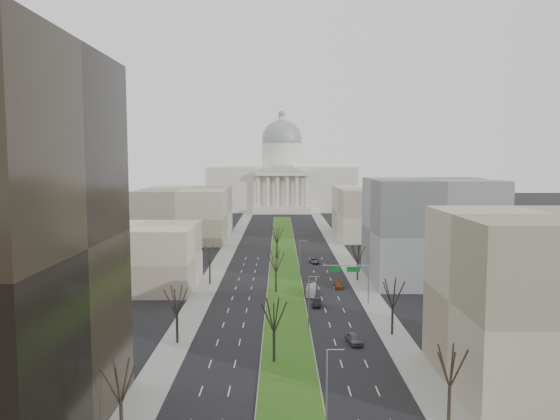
{
  "coord_description": "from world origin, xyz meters",
  "views": [
    {
      "loc": [
        -1.19,
        -34.82,
        28.86
      ],
      "look_at": [
        -1.12,
        112.18,
        14.85
      ],
      "focal_mm": 35.0,
      "sensor_mm": 36.0,
      "label": 1
    }
  ],
  "objects_px": {
    "car_grey_near": "(354,339)",
    "car_red": "(338,285)",
    "car_grey_far": "(314,261)",
    "car_black": "(317,303)",
    "box_van": "(311,290)"
  },
  "relations": [
    {
      "from": "car_grey_far",
      "to": "box_van",
      "type": "height_order",
      "value": "box_van"
    },
    {
      "from": "car_black",
      "to": "car_grey_near",
      "type": "bearing_deg",
      "value": -72.85
    },
    {
      "from": "box_van",
      "to": "car_red",
      "type": "bearing_deg",
      "value": 50.14
    },
    {
      "from": "car_grey_far",
      "to": "car_black",
      "type": "bearing_deg",
      "value": -96.92
    },
    {
      "from": "car_red",
      "to": "box_van",
      "type": "relative_size",
      "value": 0.55
    },
    {
      "from": "car_black",
      "to": "car_grey_far",
      "type": "relative_size",
      "value": 0.89
    },
    {
      "from": "car_black",
      "to": "car_red",
      "type": "xyz_separation_m",
      "value": [
        5.79,
        15.07,
        -0.09
      ]
    },
    {
      "from": "car_black",
      "to": "box_van",
      "type": "relative_size",
      "value": 0.55
    },
    {
      "from": "car_grey_near",
      "to": "car_grey_far",
      "type": "relative_size",
      "value": 0.95
    },
    {
      "from": "car_grey_near",
      "to": "car_black",
      "type": "bearing_deg",
      "value": 92.95
    },
    {
      "from": "box_van",
      "to": "car_grey_far",
      "type": "bearing_deg",
      "value": 91.76
    },
    {
      "from": "car_grey_near",
      "to": "car_red",
      "type": "xyz_separation_m",
      "value": [
        1.44,
        36.72,
        -0.17
      ]
    },
    {
      "from": "car_red",
      "to": "box_van",
      "type": "height_order",
      "value": "box_van"
    },
    {
      "from": "car_grey_near",
      "to": "car_red",
      "type": "relative_size",
      "value": 1.07
    },
    {
      "from": "car_black",
      "to": "car_red",
      "type": "bearing_deg",
      "value": 74.78
    }
  ]
}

